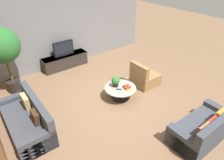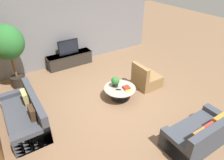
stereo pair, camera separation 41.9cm
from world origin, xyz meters
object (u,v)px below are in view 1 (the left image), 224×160
(television, at_px, (63,49))
(couch_by_wall, at_px, (28,120))
(potted_palm_tall, at_px, (3,48))
(potted_plant_tabletop, at_px, (116,81))
(media_console, at_px, (65,61))
(coffee_table, at_px, (120,91))
(armchair_wicker, at_px, (144,78))
(couch_near_entry, at_px, (204,129))

(television, bearing_deg, couch_by_wall, -131.56)
(potted_palm_tall, height_order, potted_plant_tabletop, potted_palm_tall)
(television, distance_m, potted_plant_tabletop, 2.80)
(media_console, distance_m, potted_palm_tall, 2.47)
(coffee_table, relative_size, potted_palm_tall, 0.46)
(media_console, bearing_deg, potted_plant_tabletop, -82.12)
(media_console, height_order, television, television)
(coffee_table, bearing_deg, television, 98.78)
(armchair_wicker, bearing_deg, potted_plant_tabletop, 87.30)
(couch_by_wall, bearing_deg, media_console, 138.45)
(coffee_table, height_order, potted_plant_tabletop, potted_plant_tabletop)
(coffee_table, xyz_separation_m, potted_plant_tabletop, (-0.07, 0.16, 0.29))
(potted_palm_tall, xyz_separation_m, potted_plant_tabletop, (2.46, -2.26, -0.95))
(media_console, distance_m, couch_near_entry, 5.49)
(television, distance_m, potted_palm_tall, 2.26)
(media_console, relative_size, potted_plant_tabletop, 5.57)
(media_console, distance_m, potted_plant_tabletop, 2.81)
(coffee_table, xyz_separation_m, potted_palm_tall, (-2.53, 2.41, 1.24))
(couch_by_wall, height_order, armchair_wicker, armchair_wicker)
(couch_near_entry, xyz_separation_m, armchair_wicker, (0.56, 2.57, -0.02))
(armchair_wicker, distance_m, potted_plant_tabletop, 1.24)
(coffee_table, relative_size, couch_near_entry, 0.57)
(media_console, relative_size, armchair_wicker, 2.09)
(television, distance_m, couch_by_wall, 3.44)
(media_console, height_order, potted_plant_tabletop, potted_plant_tabletop)
(media_console, distance_m, armchair_wicker, 3.24)
(armchair_wicker, distance_m, potted_palm_tall, 4.51)
(television, xyz_separation_m, couch_near_entry, (1.02, -5.40, -0.51))
(television, distance_m, couch_near_entry, 5.52)
(media_console, bearing_deg, coffee_table, -81.23)
(television, height_order, potted_plant_tabletop, television)
(potted_palm_tall, bearing_deg, potted_plant_tabletop, -42.50)
(media_console, bearing_deg, armchair_wicker, -60.68)
(armchair_wicker, bearing_deg, couch_by_wall, 85.88)
(media_console, distance_m, couch_by_wall, 3.41)
(television, height_order, potted_palm_tall, potted_palm_tall)
(couch_near_entry, bearing_deg, armchair_wicker, -102.35)
(couch_near_entry, bearing_deg, couch_by_wall, -40.97)
(coffee_table, height_order, potted_palm_tall, potted_palm_tall)
(media_console, xyz_separation_m, couch_by_wall, (-2.26, -2.55, 0.02))
(coffee_table, bearing_deg, media_console, 98.77)
(potted_plant_tabletop, bearing_deg, media_console, 97.88)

